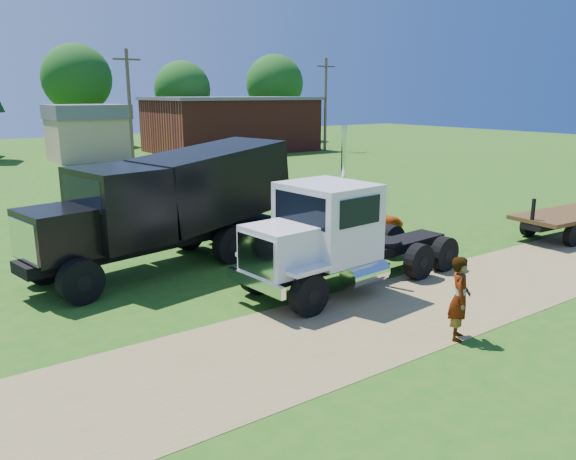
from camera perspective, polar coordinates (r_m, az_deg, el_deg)
ground at (r=14.93m, az=10.54°, el=-8.44°), size 140.00×140.00×0.00m
dirt_track at (r=14.93m, az=10.54°, el=-8.41°), size 120.00×4.20×0.01m
white_semi_tractor at (r=16.03m, az=4.29°, el=-0.71°), size 7.84×3.18×4.66m
black_dump_truck at (r=18.68m, az=-11.72°, el=2.96°), size 9.35×4.33×3.97m
orange_pickup at (r=21.97m, az=6.39°, el=0.68°), size 4.90×2.56×1.32m
spectator_a at (r=13.55m, az=17.04°, el=-6.65°), size 0.86×0.83×1.99m
spectator_b at (r=24.06m, az=5.96°, el=2.46°), size 1.00×0.84×1.84m
brick_building at (r=57.01m, az=-5.83°, el=10.66°), size 15.40×10.40×5.30m
tan_shed at (r=51.59m, az=-19.66°, el=9.38°), size 6.20×5.40×4.70m
utility_poles at (r=47.35m, az=-15.80°, el=12.12°), size 42.20×0.28×9.00m
tree_row at (r=61.12m, az=-21.74°, el=13.73°), size 56.71×15.35×11.71m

